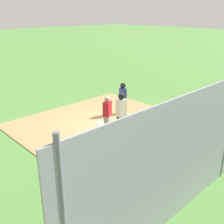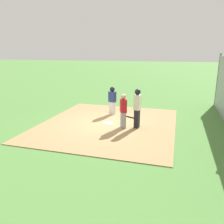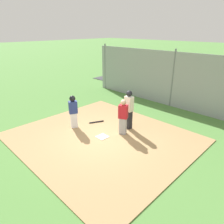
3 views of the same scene
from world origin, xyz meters
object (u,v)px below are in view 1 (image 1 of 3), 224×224
Objects in this scene: home_plate at (102,123)px; runner at (123,96)px; catcher at (107,114)px; umpire at (121,113)px; baseball_bat at (134,120)px.

runner is at bearing 9.56° from home_plate.
catcher is at bearing -116.33° from home_plate.
catcher is 2.36m from runner.
umpire reaches higher than catcher.
baseball_bat is at bearing -113.52° from catcher.
home_plate is 0.24× the size of umpire.
umpire reaches higher than baseball_bat.
catcher is at bearing 23.60° from umpire.
catcher is 1.89m from baseball_bat.
home_plate is 0.28× the size of runner.
home_plate is at bearing 35.56° from runner.
umpire reaches higher than home_plate.
baseball_bat is (1.52, 0.66, -0.94)m from umpire.
home_plate is at bearing -3.31° from umpire.
umpire is at bearing 68.76° from runner.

